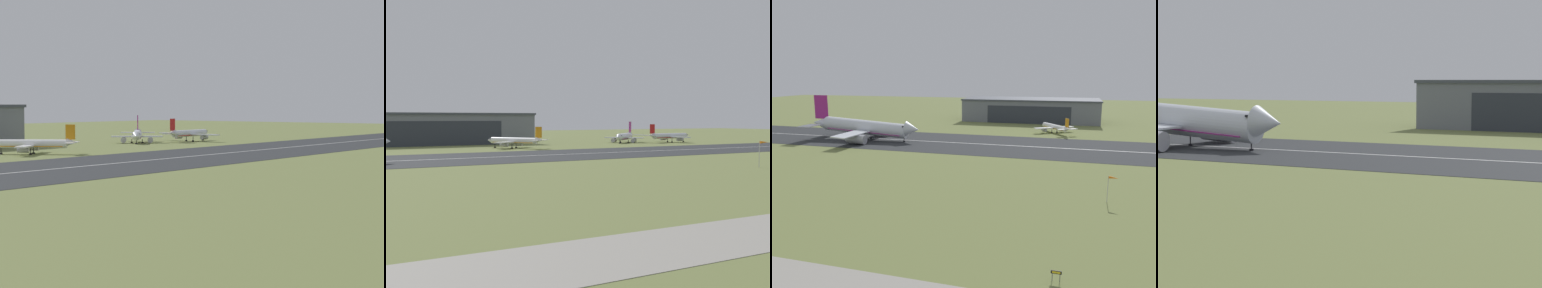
# 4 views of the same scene
# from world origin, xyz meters

# --- Properties ---
(runway_strip) EXTENTS (501.41, 45.98, 0.06)m
(runway_strip) POSITION_xyz_m (0.00, 128.63, 0.03)
(runway_strip) COLOR #2B2D30
(runway_strip) RESTS_ON ground_plane
(runway_centreline) EXTENTS (451.27, 0.70, 0.01)m
(runway_centreline) POSITION_xyz_m (0.00, 128.63, 0.07)
(runway_centreline) COLOR silver
(runway_centreline) RESTS_ON runway_strip
(airplane_parked_west) EXTENTS (20.88, 23.75, 8.30)m
(airplane_parked_west) POSITION_xyz_m (-7.55, 169.10, 2.83)
(airplane_parked_west) COLOR white
(airplane_parked_west) RESTS_ON ground_plane
(airplane_parked_centre) EXTENTS (24.10, 21.81, 9.85)m
(airplane_parked_centre) POSITION_xyz_m (56.23, 186.26, 2.81)
(airplane_parked_centre) COLOR silver
(airplane_parked_centre) RESTS_ON ground_plane
(airplane_parked_east) EXTENTS (25.39, 24.26, 8.71)m
(airplane_parked_east) POSITION_xyz_m (76.55, 178.03, 2.99)
(airplane_parked_east) COLOR silver
(airplane_parked_east) RESTS_ON ground_plane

